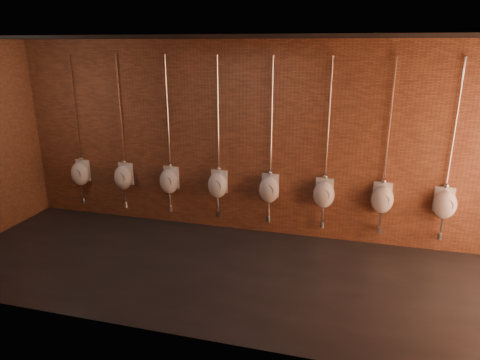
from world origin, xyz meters
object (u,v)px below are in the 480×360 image
object	(u,v)px
urinal_5	(324,193)
urinal_6	(382,198)
urinal_3	(218,184)
urinal_4	(269,188)
urinal_2	(169,180)
urinal_7	(445,203)
urinal_0	(80,172)
urinal_1	(124,176)

from	to	relation	value
urinal_5	urinal_6	bearing A→B (deg)	0.00
urinal_3	urinal_6	xyz separation A→B (m)	(2.69, 0.00, 0.00)
urinal_3	urinal_6	size ratio (longest dim) A/B	1.00
urinal_4	urinal_5	world-z (taller)	same
urinal_2	urinal_7	bearing A→B (deg)	0.00
urinal_0	urinal_6	size ratio (longest dim) A/B	1.00
urinal_2	urinal_5	size ratio (longest dim) A/B	1.00
urinal_2	urinal_7	xyz separation A→B (m)	(4.48, 0.00, 0.00)
urinal_1	urinal_2	size ratio (longest dim) A/B	1.00
urinal_5	urinal_7	world-z (taller)	same
urinal_3	urinal_2	bearing A→B (deg)	180.00
urinal_3	urinal_7	size ratio (longest dim) A/B	1.00
urinal_5	urinal_1	bearing A→B (deg)	180.00
urinal_4	urinal_6	size ratio (longest dim) A/B	1.00
urinal_5	urinal_2	bearing A→B (deg)	180.00
urinal_6	urinal_7	distance (m)	0.90
urinal_0	urinal_7	size ratio (longest dim) A/B	1.00
urinal_6	urinal_0	bearing A→B (deg)	180.00
urinal_0	urinal_5	size ratio (longest dim) A/B	1.00
urinal_0	urinal_5	distance (m)	4.48
urinal_1	urinal_4	world-z (taller)	same
urinal_4	urinal_6	bearing A→B (deg)	0.00
urinal_1	urinal_5	world-z (taller)	same
urinal_0	urinal_3	xyz separation A→B (m)	(2.69, 0.00, 0.00)
urinal_0	urinal_6	world-z (taller)	same
urinal_0	urinal_4	bearing A→B (deg)	0.00
urinal_4	urinal_6	distance (m)	1.79
urinal_6	urinal_7	bearing A→B (deg)	0.00
urinal_2	urinal_4	xyz separation A→B (m)	(1.79, 0.00, 0.00)
urinal_2	urinal_6	world-z (taller)	same
urinal_3	urinal_0	bearing A→B (deg)	180.00
urinal_1	urinal_2	bearing A→B (deg)	0.00
urinal_1	urinal_3	distance (m)	1.79
urinal_5	urinal_0	bearing A→B (deg)	180.00
urinal_2	urinal_4	bearing A→B (deg)	0.00
urinal_0	urinal_5	world-z (taller)	same
urinal_0	urinal_3	distance (m)	2.69
urinal_5	urinal_6	world-z (taller)	same
urinal_3	urinal_4	world-z (taller)	same
urinal_2	urinal_3	bearing A→B (deg)	0.00
urinal_1	urinal_6	size ratio (longest dim) A/B	1.00
urinal_1	urinal_4	size ratio (longest dim) A/B	1.00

